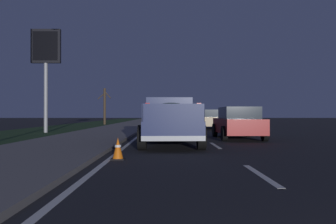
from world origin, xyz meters
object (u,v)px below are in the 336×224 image
sedan_tan (212,119)px  sedan_red (238,123)px  bare_tree_far (105,105)px  gas_price_sign (46,55)px  traffic_cone_near (118,149)px  pickup_truck (169,120)px  sedan_blue (196,117)px

sedan_tan → sedan_red: 10.34m
sedan_red → bare_tree_far: bearing=25.9°
gas_price_sign → traffic_cone_near: (-12.56, -6.53, -4.75)m
pickup_truck → sedan_tan: bearing=-14.9°
sedan_tan → sedan_red: bearing=178.8°
sedan_red → gas_price_sign: bearing=64.8°
traffic_cone_near → sedan_red: bearing=-33.3°
gas_price_sign → sedan_red: bearing=-115.2°
sedan_tan → bare_tree_far: size_ratio=1.07×
sedan_tan → gas_price_sign: bearing=113.5°
sedan_red → gas_price_sign: 13.19m
sedan_tan → sedan_blue: same height
sedan_red → bare_tree_far: (21.78, 10.58, 1.41)m
sedan_red → sedan_blue: 25.77m
pickup_truck → sedan_blue: bearing=-7.2°
sedan_blue → bare_tree_far: 11.68m
sedan_blue → sedan_tan: bearing=179.6°
pickup_truck → sedan_red: pickup_truck is taller
sedan_tan → bare_tree_far: bare_tree_far is taller
gas_price_sign → traffic_cone_near: bearing=-152.5°
bare_tree_far → sedan_blue: bearing=-69.9°
sedan_tan → traffic_cone_near: sedan_tan is taller
sedan_red → bare_tree_far: 24.25m
sedan_red → pickup_truck: bearing=132.3°
traffic_cone_near → pickup_truck: bearing=-18.6°
sedan_tan → sedan_red: same height
sedan_blue → pickup_truck: bearing=172.8°
bare_tree_far → sedan_red: bearing=-154.1°
sedan_blue → bare_tree_far: size_ratio=1.07×
pickup_truck → traffic_cone_near: size_ratio=9.46×
sedan_tan → gas_price_sign: size_ratio=0.66×
bare_tree_far → traffic_cone_near: 29.66m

